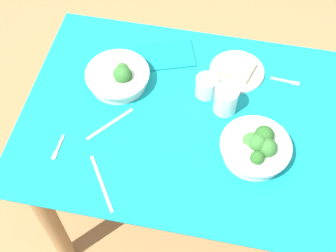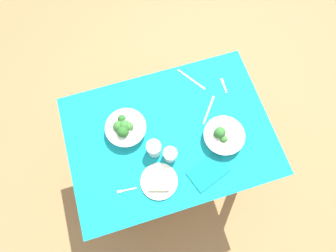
{
  "view_description": "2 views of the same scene",
  "coord_description": "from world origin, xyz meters",
  "px_view_note": "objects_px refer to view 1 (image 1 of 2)",
  "views": [
    {
      "loc": [
        0.1,
        -0.89,
        2.08
      ],
      "look_at": [
        -0.07,
        -0.05,
        0.78
      ],
      "focal_mm": 49.89,
      "sensor_mm": 36.0,
      "label": 1
    },
    {
      "loc": [
        0.14,
        0.44,
        2.24
      ],
      "look_at": [
        -0.0,
        -0.05,
        0.78
      ],
      "focal_mm": 29.3,
      "sensor_mm": 36.0,
      "label": 2
    }
  ],
  "objects_px": {
    "broccoli_bowl_far": "(119,77)",
    "fork_by_near_bowl": "(58,148)",
    "bread_side_plate": "(237,71)",
    "water_glass_center": "(206,86)",
    "broccoli_bowl_near": "(256,147)",
    "fork_by_far_bowl": "(287,81)",
    "table_knife_right": "(110,124)",
    "napkin_folded_upper": "(167,56)",
    "water_glass_side": "(226,100)",
    "table_knife_left": "(102,183)"
  },
  "relations": [
    {
      "from": "broccoli_bowl_far",
      "to": "fork_by_far_bowl",
      "type": "distance_m",
      "value": 0.6
    },
    {
      "from": "water_glass_center",
      "to": "broccoli_bowl_far",
      "type": "bearing_deg",
      "value": -177.01
    },
    {
      "from": "napkin_folded_upper",
      "to": "bread_side_plate",
      "type": "bearing_deg",
      "value": -6.04
    },
    {
      "from": "water_glass_side",
      "to": "fork_by_near_bowl",
      "type": "height_order",
      "value": "water_glass_side"
    },
    {
      "from": "broccoli_bowl_near",
      "to": "bread_side_plate",
      "type": "height_order",
      "value": "broccoli_bowl_near"
    },
    {
      "from": "napkin_folded_upper",
      "to": "fork_by_far_bowl",
      "type": "bearing_deg",
      "value": -4.5
    },
    {
      "from": "broccoli_bowl_far",
      "to": "bread_side_plate",
      "type": "bearing_deg",
      "value": 17.8
    },
    {
      "from": "broccoli_bowl_far",
      "to": "water_glass_side",
      "type": "xyz_separation_m",
      "value": [
        0.38,
        -0.04,
        0.02
      ]
    },
    {
      "from": "fork_by_near_bowl",
      "to": "table_knife_left",
      "type": "distance_m",
      "value": 0.2
    },
    {
      "from": "water_glass_center",
      "to": "table_knife_left",
      "type": "xyz_separation_m",
      "value": [
        -0.26,
        -0.41,
        -0.04
      ]
    },
    {
      "from": "fork_by_far_bowl",
      "to": "napkin_folded_upper",
      "type": "bearing_deg",
      "value": -179.56
    },
    {
      "from": "broccoli_bowl_near",
      "to": "bread_side_plate",
      "type": "relative_size",
      "value": 1.15
    },
    {
      "from": "water_glass_center",
      "to": "table_knife_left",
      "type": "distance_m",
      "value": 0.49
    },
    {
      "from": "broccoli_bowl_far",
      "to": "napkin_folded_upper",
      "type": "height_order",
      "value": "broccoli_bowl_far"
    },
    {
      "from": "table_knife_right",
      "to": "napkin_folded_upper",
      "type": "xyz_separation_m",
      "value": [
        0.13,
        0.34,
        0.0
      ]
    },
    {
      "from": "table_knife_right",
      "to": "fork_by_far_bowl",
      "type": "bearing_deg",
      "value": -23.37
    },
    {
      "from": "broccoli_bowl_near",
      "to": "table_knife_right",
      "type": "height_order",
      "value": "broccoli_bowl_near"
    },
    {
      "from": "broccoli_bowl_near",
      "to": "broccoli_bowl_far",
      "type": "bearing_deg",
      "value": 158.44
    },
    {
      "from": "water_glass_side",
      "to": "table_knife_left",
      "type": "relative_size",
      "value": 0.48
    },
    {
      "from": "fork_by_far_bowl",
      "to": "broccoli_bowl_near",
      "type": "bearing_deg",
      "value": -99.65
    },
    {
      "from": "fork_by_far_bowl",
      "to": "fork_by_near_bowl",
      "type": "relative_size",
      "value": 1.1
    },
    {
      "from": "broccoli_bowl_near",
      "to": "fork_by_far_bowl",
      "type": "bearing_deg",
      "value": 75.41
    },
    {
      "from": "fork_by_near_bowl",
      "to": "table_knife_right",
      "type": "xyz_separation_m",
      "value": [
        0.14,
        0.13,
        -0.0
      ]
    },
    {
      "from": "water_glass_side",
      "to": "napkin_folded_upper",
      "type": "xyz_separation_m",
      "value": [
        -0.24,
        0.2,
        -0.05
      ]
    },
    {
      "from": "water_glass_center",
      "to": "fork_by_far_bowl",
      "type": "bearing_deg",
      "value": 21.15
    },
    {
      "from": "broccoli_bowl_far",
      "to": "water_glass_side",
      "type": "height_order",
      "value": "broccoli_bowl_far"
    },
    {
      "from": "broccoli_bowl_near",
      "to": "water_glass_side",
      "type": "height_order",
      "value": "broccoli_bowl_near"
    },
    {
      "from": "broccoli_bowl_near",
      "to": "water_glass_center",
      "type": "relative_size",
      "value": 2.98
    },
    {
      "from": "fork_by_near_bowl",
      "to": "table_knife_left",
      "type": "xyz_separation_m",
      "value": [
        0.17,
        -0.09,
        -0.0
      ]
    },
    {
      "from": "bread_side_plate",
      "to": "fork_by_near_bowl",
      "type": "relative_size",
      "value": 2.08
    },
    {
      "from": "water_glass_side",
      "to": "fork_by_near_bowl",
      "type": "bearing_deg",
      "value": -152.38
    },
    {
      "from": "fork_by_far_bowl",
      "to": "napkin_folded_upper",
      "type": "relative_size",
      "value": 0.51
    },
    {
      "from": "water_glass_side",
      "to": "napkin_folded_upper",
      "type": "height_order",
      "value": "water_glass_side"
    },
    {
      "from": "broccoli_bowl_near",
      "to": "table_knife_right",
      "type": "relative_size",
      "value": 1.2
    },
    {
      "from": "water_glass_center",
      "to": "table_knife_right",
      "type": "xyz_separation_m",
      "value": [
        -0.29,
        -0.19,
        -0.04
      ]
    },
    {
      "from": "broccoli_bowl_far",
      "to": "water_glass_center",
      "type": "distance_m",
      "value": 0.31
    },
    {
      "from": "table_knife_left",
      "to": "broccoli_bowl_near",
      "type": "bearing_deg",
      "value": -99.87
    },
    {
      "from": "bread_side_plate",
      "to": "fork_by_near_bowl",
      "type": "distance_m",
      "value": 0.69
    },
    {
      "from": "broccoli_bowl_far",
      "to": "bread_side_plate",
      "type": "height_order",
      "value": "broccoli_bowl_far"
    },
    {
      "from": "fork_by_far_bowl",
      "to": "table_knife_right",
      "type": "distance_m",
      "value": 0.64
    },
    {
      "from": "fork_by_far_bowl",
      "to": "table_knife_left",
      "type": "bearing_deg",
      "value": -130.96
    },
    {
      "from": "broccoli_bowl_near",
      "to": "water_glass_center",
      "type": "distance_m",
      "value": 0.29
    },
    {
      "from": "broccoli_bowl_far",
      "to": "fork_by_near_bowl",
      "type": "bearing_deg",
      "value": -112.55
    },
    {
      "from": "broccoli_bowl_far",
      "to": "table_knife_right",
      "type": "xyz_separation_m",
      "value": [
        0.01,
        -0.18,
        -0.03
      ]
    },
    {
      "from": "water_glass_side",
      "to": "napkin_folded_upper",
      "type": "distance_m",
      "value": 0.31
    },
    {
      "from": "water_glass_side",
      "to": "table_knife_left",
      "type": "distance_m",
      "value": 0.49
    },
    {
      "from": "broccoli_bowl_far",
      "to": "broccoli_bowl_near",
      "type": "height_order",
      "value": "broccoli_bowl_near"
    },
    {
      "from": "bread_side_plate",
      "to": "fork_by_near_bowl",
      "type": "xyz_separation_m",
      "value": [
        -0.53,
        -0.43,
        -0.01
      ]
    },
    {
      "from": "water_glass_side",
      "to": "table_knife_right",
      "type": "distance_m",
      "value": 0.4
    },
    {
      "from": "bread_side_plate",
      "to": "water_glass_center",
      "type": "xyz_separation_m",
      "value": [
        -0.1,
        -0.11,
        0.03
      ]
    }
  ]
}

